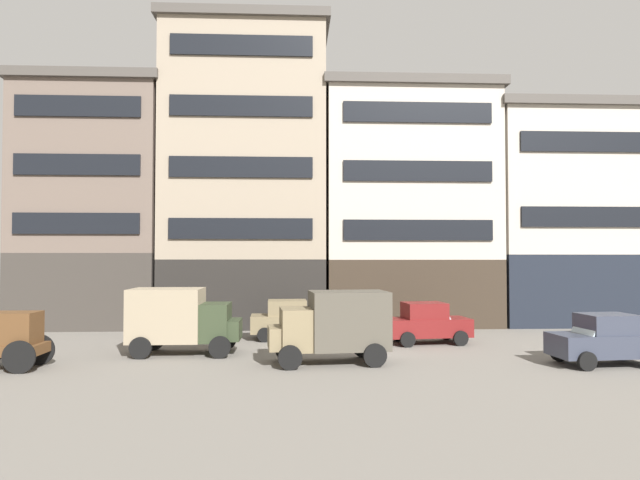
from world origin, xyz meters
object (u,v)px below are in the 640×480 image
Objects in this scene: sedan_light at (604,340)px; sedan_parked_curb at (290,320)px; delivery_truck_far at (333,324)px; sedan_dark at (427,323)px; pedestrian_officer at (200,316)px; delivery_truck_near at (181,318)px; cargo_wagon at (2,336)px.

sedan_light is 13.15m from sedan_parked_curb.
delivery_truck_far is 6.17m from sedan_dark.
delivery_truck_far is at bearing -48.54° from pedestrian_officer.
delivery_truck_near is 1.14× the size of sedan_light.
delivery_truck_near is 1.16× the size of sedan_parked_curb.
delivery_truck_near is at bearing -168.62° from sedan_dark.
sedan_light and sedan_parked_curb have the same top height.
sedan_parked_curb is (-6.16, 1.59, 0.00)m from sedan_dark.
cargo_wagon is 9.23m from pedestrian_officer.
pedestrian_officer is (-0.09, 4.77, -0.44)m from delivery_truck_near.
cargo_wagon is 6.20m from delivery_truck_near.
cargo_wagon reaches higher than sedan_light.
cargo_wagon is at bearing 179.31° from sedan_light.
sedan_dark is (16.07, 4.74, -0.23)m from cargo_wagon.
delivery_truck_far is at bearing -74.03° from sedan_parked_curb.
cargo_wagon is at bearing -163.57° from sedan_dark.
sedan_dark is at bearing -14.17° from pedestrian_officer.
sedan_light is at bearing -10.43° from delivery_truck_near.
cargo_wagon is at bearing -147.43° from sedan_parked_curb.
pedestrian_officer is at bearing 91.07° from delivery_truck_near.
cargo_wagon is 1.62× the size of pedestrian_officer.
delivery_truck_near is 0.97× the size of delivery_truck_far.
pedestrian_officer is at bearing 131.46° from delivery_truck_far.
cargo_wagon is 11.75m from sedan_parked_curb.
sedan_light is 1.01× the size of sedan_parked_curb.
pedestrian_officer is (-4.39, 1.08, 0.07)m from sedan_parked_curb.
sedan_light is 2.12× the size of pedestrian_officer.
delivery_truck_near and delivery_truck_far have the same top height.
delivery_truck_near reaches higher than sedan_dark.
sedan_parked_curb is at bearing 40.69° from delivery_truck_near.
cargo_wagon reaches higher than sedan_parked_curb.
sedan_dark is at bearing 42.66° from delivery_truck_far.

